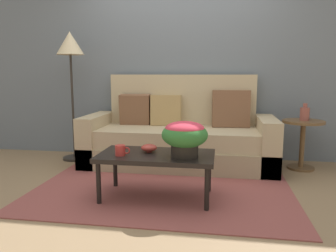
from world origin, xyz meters
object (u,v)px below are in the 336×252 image
(potted_plant, at_px, (185,135))
(snack_bowl, at_px, (149,148))
(coffee_mug, at_px, (121,150))
(table_vase, at_px, (305,113))
(side_table, at_px, (303,136))
(floor_lamp, at_px, (70,54))
(couch, at_px, (179,137))
(coffee_table, at_px, (156,158))

(potted_plant, relative_size, snack_bowl, 2.71)
(coffee_mug, height_order, table_vase, table_vase)
(side_table, bearing_deg, snack_bowl, -144.66)
(floor_lamp, bearing_deg, coffee_mug, -51.29)
(couch, distance_m, coffee_mug, 1.33)
(side_table, distance_m, table_vase, 0.26)
(floor_lamp, height_order, coffee_mug, floor_lamp)
(potted_plant, height_order, table_vase, table_vase)
(side_table, height_order, coffee_mug, side_table)
(coffee_mug, distance_m, snack_bowl, 0.27)
(side_table, relative_size, potted_plant, 1.47)
(coffee_mug, xyz_separation_m, table_vase, (1.82, 1.30, 0.21))
(couch, distance_m, table_vase, 1.50)
(floor_lamp, bearing_deg, side_table, -0.10)
(coffee_table, relative_size, table_vase, 5.11)
(couch, xyz_separation_m, coffee_mug, (-0.36, -1.27, 0.12))
(couch, relative_size, coffee_table, 2.23)
(couch, xyz_separation_m, side_table, (1.46, 0.02, 0.06))
(side_table, relative_size, table_vase, 2.89)
(coffee_mug, bearing_deg, table_vase, 35.44)
(potted_plant, xyz_separation_m, table_vase, (1.27, 1.26, 0.06))
(snack_bowl, bearing_deg, coffee_mug, -143.49)
(coffee_table, relative_size, side_table, 1.77)
(coffee_table, bearing_deg, potted_plant, -13.88)
(coffee_table, bearing_deg, coffee_mug, -160.29)
(floor_lamp, height_order, table_vase, floor_lamp)
(coffee_table, distance_m, floor_lamp, 2.05)
(coffee_table, height_order, table_vase, table_vase)
(potted_plant, distance_m, snack_bowl, 0.39)
(couch, bearing_deg, snack_bowl, -97.19)
(snack_bowl, bearing_deg, floor_lamp, 137.93)
(potted_plant, xyz_separation_m, coffee_mug, (-0.56, -0.04, -0.14))
(coffee_mug, bearing_deg, potted_plant, 4.35)
(snack_bowl, height_order, table_vase, table_vase)
(coffee_table, distance_m, potted_plant, 0.35)
(couch, height_order, potted_plant, couch)
(coffee_table, relative_size, floor_lamp, 0.62)
(couch, relative_size, side_table, 3.94)
(couch, xyz_separation_m, snack_bowl, (-0.14, -1.11, 0.11))
(potted_plant, bearing_deg, coffee_table, 166.12)
(couch, xyz_separation_m, table_vase, (1.46, 0.03, 0.32))
(floor_lamp, xyz_separation_m, snack_bowl, (1.26, -1.14, -0.91))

